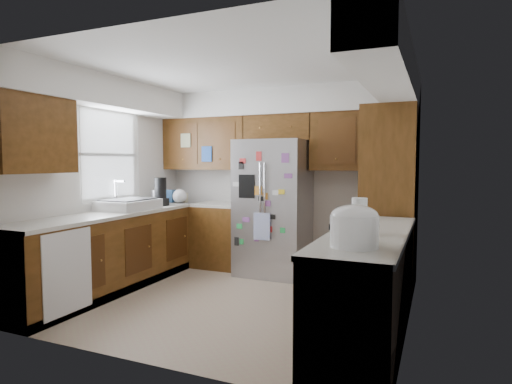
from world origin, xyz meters
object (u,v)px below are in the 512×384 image
fridge (273,208)px  rice_cooker (354,225)px  pantry (390,199)px  paper_towel (359,215)px

fridge → rice_cooker: fridge is taller
fridge → rice_cooker: size_ratio=5.26×
pantry → paper_towel: 1.66m
pantry → paper_towel: size_ratio=7.44×
pantry → paper_towel: bearing=-92.6°
fridge → paper_towel: fridge is taller
pantry → rice_cooker: pantry is taller
rice_cooker → fridge: bearing=122.4°
fridge → rice_cooker: 2.81m
paper_towel → pantry: bearing=87.4°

